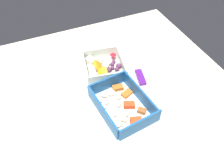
{
  "coord_description": "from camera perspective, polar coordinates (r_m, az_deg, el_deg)",
  "views": [
    {
      "loc": [
        43.65,
        -20.09,
        58.0
      ],
      "look_at": [
        -1.18,
        -0.76,
        4.0
      ],
      "focal_mm": 35.33,
      "sensor_mm": 36.0,
      "label": 1
    }
  ],
  "objects": [
    {
      "name": "fruit_bowl",
      "position": [
        0.79,
        -2.11,
        4.51
      ],
      "size": [
        16.16,
        15.88,
        4.91
      ],
      "rotation": [
        0.0,
        0.0,
        -0.17
      ],
      "color": "silver",
      "rests_on": "table_surface"
    },
    {
      "name": "pasta_container",
      "position": [
        0.68,
        2.49,
        -5.5
      ],
      "size": [
        20.2,
        15.81,
        5.64
      ],
      "rotation": [
        0.0,
        0.0,
        0.11
      ],
      "color": "white",
      "rests_on": "table_surface"
    },
    {
      "name": "paper_cup_liner",
      "position": [
        0.9,
        -0.21,
        9.89
      ],
      "size": [
        3.35,
        3.35,
        1.59
      ],
      "primitive_type": "cylinder",
      "color": "white",
      "rests_on": "table_surface"
    },
    {
      "name": "candy_bar",
      "position": [
        0.78,
        7.35,
        1.76
      ],
      "size": [
        7.36,
        3.9,
        1.2
      ],
      "primitive_type": "cube",
      "rotation": [
        0.0,
        0.0,
        -0.23
      ],
      "color": "#51197A",
      "rests_on": "table_surface"
    },
    {
      "name": "table_surface",
      "position": [
        0.75,
        0.9,
        -1.99
      ],
      "size": [
        80.0,
        80.0,
        2.0
      ],
      "primitive_type": "cube",
      "color": "beige",
      "rests_on": "ground"
    }
  ]
}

